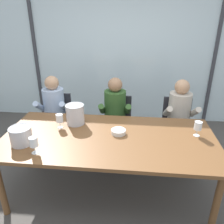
% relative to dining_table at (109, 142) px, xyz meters
% --- Properties ---
extents(ground, '(14.00, 14.00, 0.00)m').
position_rel_dining_table_xyz_m(ground, '(0.00, 1.00, -0.71)').
color(ground, '#4C4742').
extents(window_glass_panel, '(7.60, 0.03, 2.60)m').
position_rel_dining_table_xyz_m(window_glass_panel, '(0.00, 2.20, 0.59)').
color(window_glass_panel, silver).
rests_on(window_glass_panel, ground).
extents(window_mullion_left, '(0.06, 0.06, 2.60)m').
position_rel_dining_table_xyz_m(window_mullion_left, '(-1.71, 2.18, 0.59)').
color(window_mullion_left, '#38383D').
rests_on(window_mullion_left, ground).
extents(window_mullion_right, '(0.06, 0.06, 2.60)m').
position_rel_dining_table_xyz_m(window_mullion_right, '(1.71, 2.18, 0.59)').
color(window_mullion_right, '#38383D').
rests_on(window_mullion_right, ground).
extents(hillside_vineyard, '(13.60, 2.40, 1.90)m').
position_rel_dining_table_xyz_m(hillside_vineyard, '(0.00, 5.27, 0.24)').
color(hillside_vineyard, '#386633').
rests_on(hillside_vineyard, ground).
extents(dining_table, '(2.40, 1.14, 0.78)m').
position_rel_dining_table_xyz_m(dining_table, '(0.00, 0.00, 0.00)').
color(dining_table, brown).
rests_on(dining_table, ground).
extents(chair_near_curtain, '(0.45, 0.45, 0.89)m').
position_rel_dining_table_xyz_m(chair_near_curtain, '(-0.94, 0.96, -0.19)').
color(chair_near_curtain, '#232328').
rests_on(chair_near_curtain, ground).
extents(chair_left_of_center, '(0.45, 0.45, 0.89)m').
position_rel_dining_table_xyz_m(chair_left_of_center, '(0.02, 0.96, -0.19)').
color(chair_left_of_center, '#232328').
rests_on(chair_left_of_center, ground).
extents(chair_center, '(0.46, 0.46, 0.89)m').
position_rel_dining_table_xyz_m(chair_center, '(0.92, 0.97, -0.19)').
color(chair_center, '#232328').
rests_on(chair_center, ground).
extents(person_pale_blue_shirt, '(0.48, 0.63, 1.21)m').
position_rel_dining_table_xyz_m(person_pale_blue_shirt, '(-0.95, 0.84, -0.02)').
color(person_pale_blue_shirt, '#9EB2D1').
rests_on(person_pale_blue_shirt, ground).
extents(person_olive_shirt, '(0.48, 0.63, 1.21)m').
position_rel_dining_table_xyz_m(person_olive_shirt, '(-0.01, 0.84, -0.02)').
color(person_olive_shirt, '#2D5123').
rests_on(person_olive_shirt, ground).
extents(person_beige_jumper, '(0.47, 0.62, 1.21)m').
position_rel_dining_table_xyz_m(person_beige_jumper, '(0.93, 0.84, -0.02)').
color(person_beige_jumper, '#B7AD9E').
rests_on(person_beige_jumper, ground).
extents(ice_bucket_primary, '(0.23, 0.23, 0.25)m').
position_rel_dining_table_xyz_m(ice_bucket_primary, '(-0.45, 0.29, 0.19)').
color(ice_bucket_primary, '#B7B7BC').
rests_on(ice_bucket_primary, dining_table).
extents(ice_bucket_secondary, '(0.23, 0.23, 0.19)m').
position_rel_dining_table_xyz_m(ice_bucket_secondary, '(-0.90, -0.24, 0.16)').
color(ice_bucket_secondary, '#B7B7BC').
rests_on(ice_bucket_secondary, dining_table).
extents(tasting_bowl, '(0.17, 0.17, 0.05)m').
position_rel_dining_table_xyz_m(tasting_bowl, '(0.10, 0.08, 0.09)').
color(tasting_bowl, silver).
rests_on(tasting_bowl, dining_table).
extents(wine_glass_by_left_taster, '(0.08, 0.08, 0.17)m').
position_rel_dining_table_xyz_m(wine_glass_by_left_taster, '(-0.69, -0.39, 0.19)').
color(wine_glass_by_left_taster, silver).
rests_on(wine_glass_by_left_taster, dining_table).
extents(wine_glass_near_bucket, '(0.08, 0.08, 0.17)m').
position_rel_dining_table_xyz_m(wine_glass_near_bucket, '(0.99, 0.13, 0.18)').
color(wine_glass_near_bucket, silver).
rests_on(wine_glass_near_bucket, dining_table).
extents(wine_glass_center_pour, '(0.08, 0.08, 0.17)m').
position_rel_dining_table_xyz_m(wine_glass_center_pour, '(-0.61, 0.16, 0.19)').
color(wine_glass_center_pour, silver).
rests_on(wine_glass_center_pour, dining_table).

